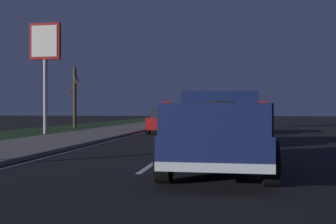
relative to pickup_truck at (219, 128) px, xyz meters
The scene contains 11 objects.
ground 17.92m from the pickup_truck, ahead, with size 144.00×144.00×0.00m, color black.
sidewalk_shoulder 19.33m from the pickup_truck, 22.70° to the left, with size 108.00×4.00×0.12m, color slate.
grass_verge 21.75m from the pickup_truck, 34.96° to the left, with size 108.00×6.00×0.01m, color #1E3819.
lane_markings 20.15m from the pickup_truck, 12.33° to the left, with size 108.00×3.54×0.01m.
pickup_truck is the anchor object (origin of this frame).
sedan_tan 6.76m from the pickup_truck, ahead, with size 4.42×2.06×1.54m.
sedan_red 15.02m from the pickup_truck, 13.89° to the left, with size 4.44×2.08×1.54m.
sedan_blue 14.14m from the pickup_truck, ahead, with size 4.41×2.04×1.54m.
sedan_white 30.15m from the pickup_truck, ahead, with size 4.44×2.09×1.54m.
gas_price_sign 16.98m from the pickup_truck, 40.50° to the left, with size 0.27×1.90×6.65m.
bare_tree_far 23.68m from the pickup_truck, 30.76° to the left, with size 1.94×1.73×4.85m.
Camera 1 is at (-0.04, -2.01, 1.40)m, focal length 41.48 mm.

